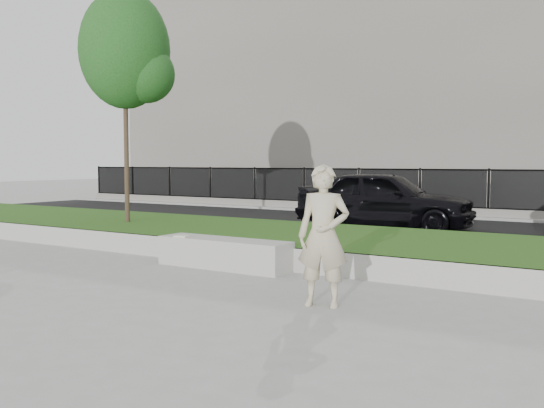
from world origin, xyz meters
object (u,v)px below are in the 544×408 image
Objects in this scene: man at (323,236)px; young_tree at (128,54)px; stone_bench at (224,253)px; car_dark at (385,200)px; book at (182,236)px.

young_tree is (-7.01, 3.57, 3.44)m from man.
stone_bench is 6.26m from young_tree.
car_dark is (0.19, 6.80, 0.58)m from stone_bench.
man is 0.33× the size of young_tree.
car_dark is at bearing 46.84° from young_tree.
car_dark is (0.96, 7.00, 0.31)m from book.
book reaches higher than stone_bench.
young_tree reaches higher than book.
young_tree is 7.43m from car_dark.
book is 0.05× the size of car_dark.
car_dark is at bearing 74.71° from book.
young_tree is 1.17× the size of car_dark.
car_dark reaches higher than stone_bench.
young_tree is at bearing 131.26° from car_dark.
book is at bearing 142.82° from man.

